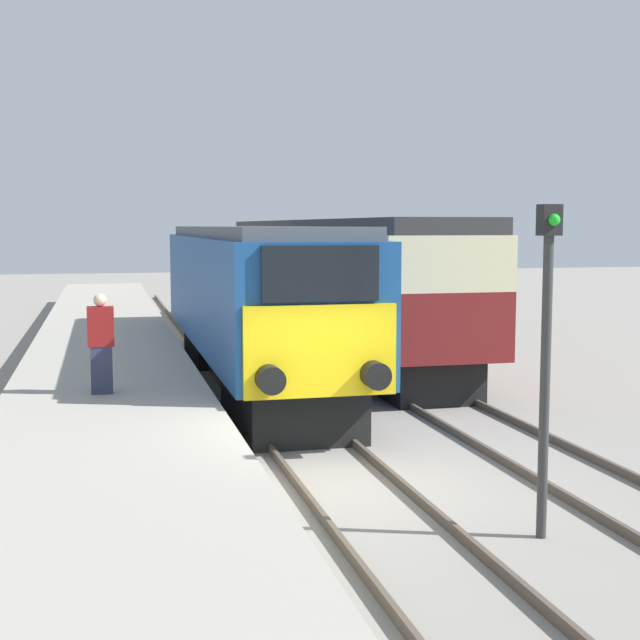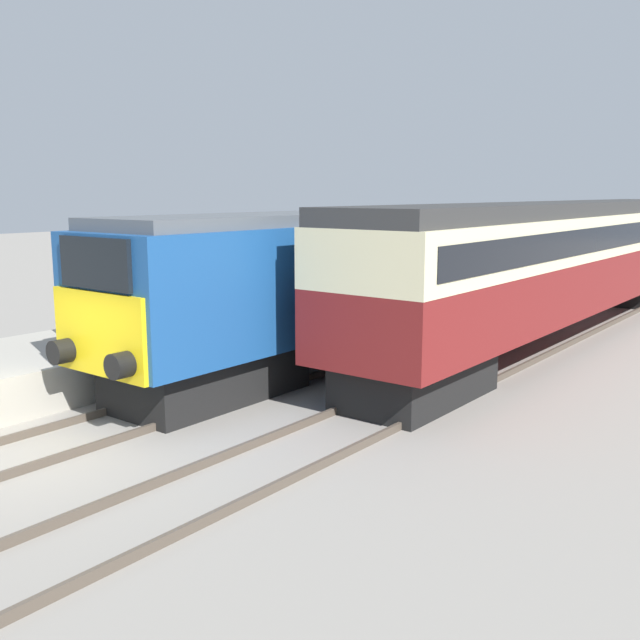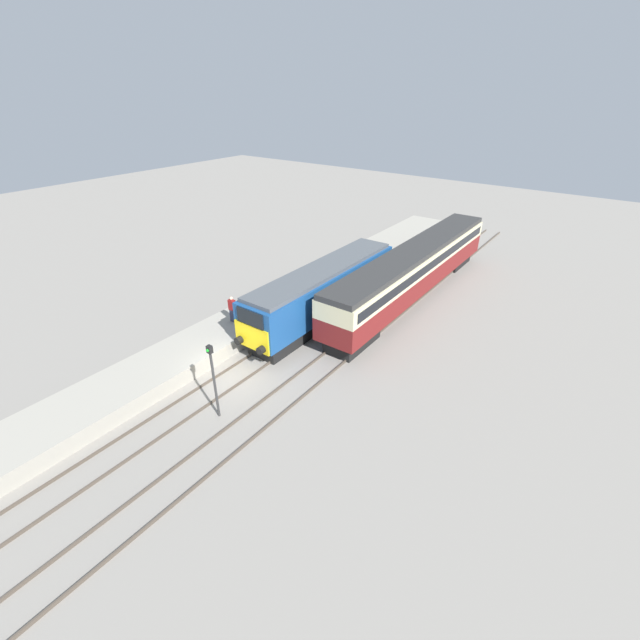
{
  "view_description": "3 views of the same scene",
  "coord_description": "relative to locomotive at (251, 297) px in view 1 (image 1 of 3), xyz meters",
  "views": [
    {
      "loc": [
        -3.32,
        -11.92,
        3.71
      ],
      "look_at": [
        0.0,
        1.68,
        2.23
      ],
      "focal_mm": 50.0,
      "sensor_mm": 36.0,
      "label": 1
    },
    {
      "loc": [
        10.4,
        -5.54,
        4.14
      ],
      "look_at": [
        1.7,
        5.68,
        1.6
      ],
      "focal_mm": 40.0,
      "sensor_mm": 36.0,
      "label": 2
    },
    {
      "loc": [
        14.92,
        -12.38,
        13.95
      ],
      "look_at": [
        1.7,
        5.68,
        1.6
      ],
      "focal_mm": 24.0,
      "sensor_mm": 36.0,
      "label": 3
    }
  ],
  "objects": [
    {
      "name": "locomotive",
      "position": [
        0.0,
        0.0,
        0.0
      ],
      "size": [
        2.7,
        13.96,
        3.7
      ],
      "color": "black",
      "rests_on": "ground_plane"
    },
    {
      "name": "signal_post",
      "position": [
        1.7,
        -10.94,
        0.28
      ],
      "size": [
        0.24,
        0.28,
        3.96
      ],
      "color": "#333333",
      "rests_on": "ground_plane"
    },
    {
      "name": "rails_near_track",
      "position": [
        0.0,
        -3.41,
        -2.0
      ],
      "size": [
        1.51,
        60.0,
        0.14
      ],
      "color": "#4C4238",
      "rests_on": "ground_plane"
    },
    {
      "name": "platform_left",
      "position": [
        -3.3,
        -0.41,
        -1.63
      ],
      "size": [
        3.5,
        50.0,
        0.88
      ],
      "color": "#9E998C",
      "rests_on": "ground_plane"
    },
    {
      "name": "rails_far_track",
      "position": [
        3.4,
        -3.41,
        -2.0
      ],
      "size": [
        1.5,
        60.0,
        0.14
      ],
      "color": "#4C4238",
      "rests_on": "ground_plane"
    },
    {
      "name": "person_on_platform",
      "position": [
        -3.38,
        -5.0,
        -0.34
      ],
      "size": [
        0.44,
        0.26,
        1.7
      ],
      "color": "#2D334C",
      "rests_on": "platform_left"
    },
    {
      "name": "ground_plane",
      "position": [
        0.0,
        -8.41,
        -2.07
      ],
      "size": [
        120.0,
        120.0,
        0.0
      ],
      "primitive_type": "plane",
      "color": "gray"
    },
    {
      "name": "passenger_carriage",
      "position": [
        3.4,
        6.52,
        0.31
      ],
      "size": [
        2.75,
        20.9,
        3.89
      ],
      "color": "black",
      "rests_on": "ground_plane"
    }
  ]
}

